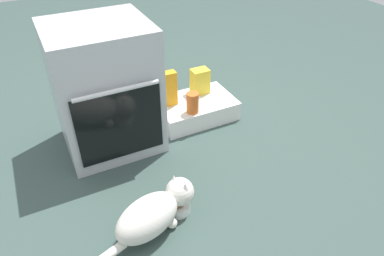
{
  "coord_description": "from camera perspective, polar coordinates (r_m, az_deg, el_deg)",
  "views": [
    {
      "loc": [
        -0.31,
        -1.43,
        1.43
      ],
      "look_at": [
        0.41,
        0.02,
        0.25
      ],
      "focal_mm": 33.3,
      "sensor_mm": 36.0,
      "label": 1
    }
  ],
  "objects": [
    {
      "name": "food_bowl",
      "position": [
        1.87,
        -2.29,
        -12.46
      ],
      "size": [
        0.13,
        0.13,
        0.08
      ],
      "color": "white",
      "rests_on": "ground"
    },
    {
      "name": "oven",
      "position": [
        2.15,
        -13.72,
        6.07
      ],
      "size": [
        0.56,
        0.56,
        0.77
      ],
      "color": "#B7BABF",
      "rests_on": "ground"
    },
    {
      "name": "snack_bag",
      "position": [
        2.52,
        1.27,
        7.49
      ],
      "size": [
        0.12,
        0.09,
        0.18
      ],
      "primitive_type": "cube",
      "color": "yellow",
      "rests_on": "pantry_cabinet"
    },
    {
      "name": "pantry_cabinet",
      "position": [
        2.5,
        0.52,
        3.11
      ],
      "size": [
        0.54,
        0.35,
        0.13
      ],
      "primitive_type": "cube",
      "color": "white",
      "rests_on": "ground"
    },
    {
      "name": "ground",
      "position": [
        2.04,
        -10.19,
        -8.99
      ],
      "size": [
        8.0,
        8.0,
        0.0
      ],
      "primitive_type": "plane",
      "color": "#384C47"
    },
    {
      "name": "sauce_jar",
      "position": [
        2.31,
        0.1,
        4.04
      ],
      "size": [
        0.08,
        0.08,
        0.14
      ],
      "primitive_type": "cylinder",
      "color": "#D16023",
      "rests_on": "pantry_cabinet"
    },
    {
      "name": "juice_carton",
      "position": [
        2.37,
        -3.62,
        6.32
      ],
      "size": [
        0.09,
        0.06,
        0.24
      ],
      "primitive_type": "cube",
      "color": "orange",
      "rests_on": "pantry_cabinet"
    },
    {
      "name": "cat",
      "position": [
        1.74,
        -6.24,
        -13.42
      ],
      "size": [
        0.69,
        0.31,
        0.21
      ],
      "rotation": [
        0.0,
        0.0,
        0.34
      ],
      "color": "silver",
      "rests_on": "ground"
    }
  ]
}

